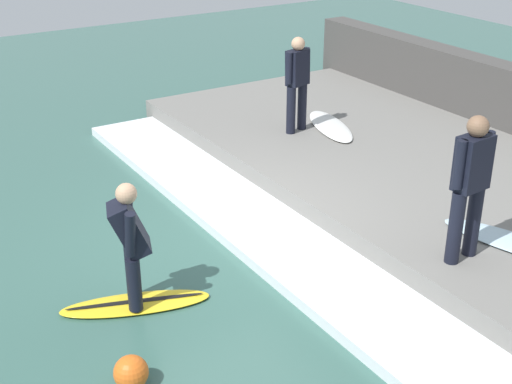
# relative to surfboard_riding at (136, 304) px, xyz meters

# --- Properties ---
(ground_plane) EXTENTS (28.00, 28.00, 0.00)m
(ground_plane) POSITION_rel_surfboard_riding_xyz_m (1.60, 0.58, -0.03)
(ground_plane) COLOR #386056
(concrete_ledge) EXTENTS (4.40, 10.40, 0.39)m
(concrete_ledge) POSITION_rel_surfboard_riding_xyz_m (4.91, 0.58, 0.16)
(concrete_ledge) COLOR slate
(concrete_ledge) RESTS_ON ground_plane
(wave_foam_crest) EXTENTS (1.20, 9.88, 0.14)m
(wave_foam_crest) POSITION_rel_surfboard_riding_xyz_m (2.11, 0.58, 0.04)
(wave_foam_crest) COLOR silver
(wave_foam_crest) RESTS_ON ground_plane
(surfboard_riding) EXTENTS (1.72, 0.98, 0.07)m
(surfboard_riding) POSITION_rel_surfboard_riding_xyz_m (0.00, 0.00, 0.00)
(surfboard_riding) COLOR yellow
(surfboard_riding) RESTS_ON ground_plane
(surfer_riding) EXTENTS (0.54, 0.62, 1.44)m
(surfer_riding) POSITION_rel_surfboard_riding_xyz_m (0.00, 0.00, 0.83)
(surfer_riding) COLOR black
(surfer_riding) RESTS_ON surfboard_riding
(surfer_waiting_near) EXTENTS (0.52, 0.33, 1.59)m
(surfer_waiting_near) POSITION_rel_surfboard_riding_xyz_m (4.18, 2.88, 1.25)
(surfer_waiting_near) COLOR black
(surfer_waiting_near) RESTS_ON concrete_ledge
(surfboard_waiting_near) EXTENTS (1.03, 1.74, 0.06)m
(surfboard_waiting_near) POSITION_rel_surfboard_riding_xyz_m (4.76, 2.70, 0.39)
(surfboard_waiting_near) COLOR white
(surfboard_waiting_near) RESTS_ON concrete_ledge
(surfer_waiting_far) EXTENTS (0.57, 0.27, 1.71)m
(surfer_waiting_far) POSITION_rel_surfboard_riding_xyz_m (3.34, -1.61, 1.32)
(surfer_waiting_far) COLOR black
(surfer_waiting_far) RESTS_ON concrete_ledge
(marker_buoy) EXTENTS (0.33, 0.33, 0.33)m
(marker_buoy) POSITION_rel_surfboard_riding_xyz_m (-0.57, -1.24, 0.14)
(marker_buoy) COLOR orange
(marker_buoy) RESTS_ON ground_plane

